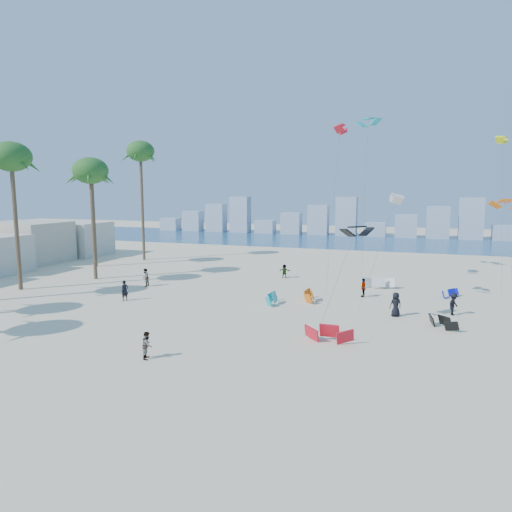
% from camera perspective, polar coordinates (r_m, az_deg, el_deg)
% --- Properties ---
extents(ground, '(220.00, 220.00, 0.00)m').
position_cam_1_polar(ground, '(25.32, -19.07, -14.80)').
color(ground, beige).
rests_on(ground, ground).
extents(ocean, '(220.00, 220.00, 0.00)m').
position_cam_1_polar(ocean, '(91.92, 9.54, 2.01)').
color(ocean, navy).
rests_on(ocean, ground).
extents(kitesurfer_near, '(0.69, 0.79, 1.83)m').
position_cam_1_polar(kitesurfer_near, '(42.11, -16.15, -4.19)').
color(kitesurfer_near, black).
rests_on(kitesurfer_near, ground).
extents(kitesurfer_mid, '(0.82, 0.93, 1.61)m').
position_cam_1_polar(kitesurfer_mid, '(27.63, -13.49, -10.82)').
color(kitesurfer_mid, gray).
rests_on(kitesurfer_mid, ground).
extents(kitesurfers_far, '(38.34, 13.73, 1.91)m').
position_cam_1_polar(kitesurfers_far, '(41.34, 10.06, -4.26)').
color(kitesurfers_far, black).
rests_on(kitesurfers_far, ground).
extents(grounded_kites, '(16.39, 18.75, 1.07)m').
position_cam_1_polar(grounded_kites, '(39.28, 12.67, -5.61)').
color(grounded_kites, '#0D97A6').
rests_on(grounded_kites, ground).
extents(flying_kites, '(23.70, 31.76, 18.19)m').
position_cam_1_polar(flying_kites, '(42.73, 20.09, 10.57)').
color(flying_kites, black).
rests_on(flying_kites, ground).
extents(palm_row, '(9.24, 44.80, 16.55)m').
position_cam_1_polar(palm_row, '(50.17, -28.25, 10.08)').
color(palm_row, brown).
rests_on(palm_row, ground).
extents(distant_skyline, '(85.00, 3.00, 8.40)m').
position_cam_1_polar(distant_skyline, '(101.69, 9.83, 4.33)').
color(distant_skyline, '#9EADBF').
rests_on(distant_skyline, ground).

